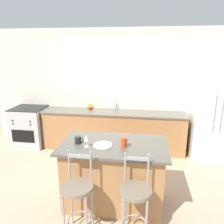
{
  "coord_description": "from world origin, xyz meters",
  "views": [
    {
      "loc": [
        0.67,
        -4.32,
        2.22
      ],
      "look_at": [
        0.11,
        -0.58,
        1.15
      ],
      "focal_mm": 35.0,
      "sensor_mm": 36.0,
      "label": 1
    }
  ],
  "objects_px": {
    "tumbler_cup": "(124,142)",
    "coffee_mug": "(78,140)",
    "bar_stool_far": "(135,198)",
    "pumpkin_decoration": "(90,107)",
    "bar_stool_near": "(78,194)",
    "refrigerator": "(212,114)",
    "wine_glass": "(86,138)",
    "oven_range": "(30,126)",
    "dinner_plate": "(103,145)"
  },
  "relations": [
    {
      "from": "tumbler_cup",
      "to": "coffee_mug",
      "type": "bearing_deg",
      "value": 178.2
    },
    {
      "from": "bar_stool_far",
      "to": "pumpkin_decoration",
      "type": "bearing_deg",
      "value": 114.35
    },
    {
      "from": "bar_stool_near",
      "to": "tumbler_cup",
      "type": "bearing_deg",
      "value": 49.17
    },
    {
      "from": "refrigerator",
      "to": "pumpkin_decoration",
      "type": "distance_m",
      "value": 2.65
    },
    {
      "from": "refrigerator",
      "to": "tumbler_cup",
      "type": "relative_size",
      "value": 14.31
    },
    {
      "from": "tumbler_cup",
      "to": "wine_glass",
      "type": "bearing_deg",
      "value": -172.11
    },
    {
      "from": "refrigerator",
      "to": "oven_range",
      "type": "relative_size",
      "value": 2.07
    },
    {
      "from": "bar_stool_far",
      "to": "dinner_plate",
      "type": "height_order",
      "value": "bar_stool_far"
    },
    {
      "from": "dinner_plate",
      "to": "pumpkin_decoration",
      "type": "height_order",
      "value": "pumpkin_decoration"
    },
    {
      "from": "oven_range",
      "to": "bar_stool_far",
      "type": "height_order",
      "value": "bar_stool_far"
    },
    {
      "from": "oven_range",
      "to": "pumpkin_decoration",
      "type": "xyz_separation_m",
      "value": [
        1.45,
        0.2,
        0.49
      ]
    },
    {
      "from": "oven_range",
      "to": "bar_stool_near",
      "type": "xyz_separation_m",
      "value": [
        1.94,
        -2.44,
        0.1
      ]
    },
    {
      "from": "wine_glass",
      "to": "pumpkin_decoration",
      "type": "height_order",
      "value": "wine_glass"
    },
    {
      "from": "refrigerator",
      "to": "tumbler_cup",
      "type": "distance_m",
      "value": 2.49
    },
    {
      "from": "bar_stool_far",
      "to": "dinner_plate",
      "type": "relative_size",
      "value": 4.01
    },
    {
      "from": "dinner_plate",
      "to": "wine_glass",
      "type": "distance_m",
      "value": 0.25
    },
    {
      "from": "refrigerator",
      "to": "bar_stool_near",
      "type": "distance_m",
      "value": 3.26
    },
    {
      "from": "bar_stool_near",
      "to": "bar_stool_far",
      "type": "relative_size",
      "value": 1.0
    },
    {
      "from": "bar_stool_far",
      "to": "coffee_mug",
      "type": "bearing_deg",
      "value": 146.8
    },
    {
      "from": "tumbler_cup",
      "to": "dinner_plate",
      "type": "bearing_deg",
      "value": -179.54
    },
    {
      "from": "coffee_mug",
      "to": "wine_glass",
      "type": "bearing_deg",
      "value": -31.21
    },
    {
      "from": "dinner_plate",
      "to": "pumpkin_decoration",
      "type": "xyz_separation_m",
      "value": [
        -0.69,
        2.08,
        -0.01
      ]
    },
    {
      "from": "wine_glass",
      "to": "coffee_mug",
      "type": "relative_size",
      "value": 1.39
    },
    {
      "from": "tumbler_cup",
      "to": "pumpkin_decoration",
      "type": "bearing_deg",
      "value": 115.44
    },
    {
      "from": "bar_stool_near",
      "to": "dinner_plate",
      "type": "height_order",
      "value": "bar_stool_near"
    },
    {
      "from": "refrigerator",
      "to": "wine_glass",
      "type": "distance_m",
      "value": 2.89
    },
    {
      "from": "refrigerator",
      "to": "bar_stool_far",
      "type": "height_order",
      "value": "refrigerator"
    },
    {
      "from": "oven_range",
      "to": "coffee_mug",
      "type": "xyz_separation_m",
      "value": [
        1.78,
        -1.85,
        0.54
      ]
    },
    {
      "from": "coffee_mug",
      "to": "tumbler_cup",
      "type": "height_order",
      "value": "tumbler_cup"
    },
    {
      "from": "dinner_plate",
      "to": "tumbler_cup",
      "type": "relative_size",
      "value": 1.99
    },
    {
      "from": "oven_range",
      "to": "wine_glass",
      "type": "xyz_separation_m",
      "value": [
        1.93,
        -1.94,
        0.61
      ]
    },
    {
      "from": "refrigerator",
      "to": "wine_glass",
      "type": "bearing_deg",
      "value": -138.19
    },
    {
      "from": "wine_glass",
      "to": "tumbler_cup",
      "type": "height_order",
      "value": "wine_glass"
    },
    {
      "from": "bar_stool_near",
      "to": "bar_stool_far",
      "type": "height_order",
      "value": "same"
    },
    {
      "from": "bar_stool_far",
      "to": "tumbler_cup",
      "type": "height_order",
      "value": "tumbler_cup"
    },
    {
      "from": "refrigerator",
      "to": "wine_glass",
      "type": "height_order",
      "value": "refrigerator"
    },
    {
      "from": "pumpkin_decoration",
      "to": "coffee_mug",
      "type": "bearing_deg",
      "value": -80.71
    },
    {
      "from": "refrigerator",
      "to": "pumpkin_decoration",
      "type": "relative_size",
      "value": 14.01
    },
    {
      "from": "dinner_plate",
      "to": "coffee_mug",
      "type": "height_order",
      "value": "coffee_mug"
    },
    {
      "from": "bar_stool_near",
      "to": "coffee_mug",
      "type": "distance_m",
      "value": 0.75
    },
    {
      "from": "bar_stool_far",
      "to": "pumpkin_decoration",
      "type": "relative_size",
      "value": 7.79
    },
    {
      "from": "refrigerator",
      "to": "coffee_mug",
      "type": "relative_size",
      "value": 15.35
    },
    {
      "from": "bar_stool_far",
      "to": "wine_glass",
      "type": "bearing_deg",
      "value": 146.38
    },
    {
      "from": "wine_glass",
      "to": "tumbler_cup",
      "type": "xyz_separation_m",
      "value": [
        0.5,
        0.07,
        -0.06
      ]
    },
    {
      "from": "bar_stool_far",
      "to": "pumpkin_decoration",
      "type": "height_order",
      "value": "bar_stool_far"
    },
    {
      "from": "oven_range",
      "to": "coffee_mug",
      "type": "distance_m",
      "value": 2.63
    },
    {
      "from": "refrigerator",
      "to": "bar_stool_near",
      "type": "relative_size",
      "value": 1.8
    },
    {
      "from": "dinner_plate",
      "to": "refrigerator",
      "type": "bearing_deg",
      "value": 43.74
    },
    {
      "from": "tumbler_cup",
      "to": "refrigerator",
      "type": "bearing_deg",
      "value": 48.34
    },
    {
      "from": "oven_range",
      "to": "pumpkin_decoration",
      "type": "bearing_deg",
      "value": 7.84
    }
  ]
}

